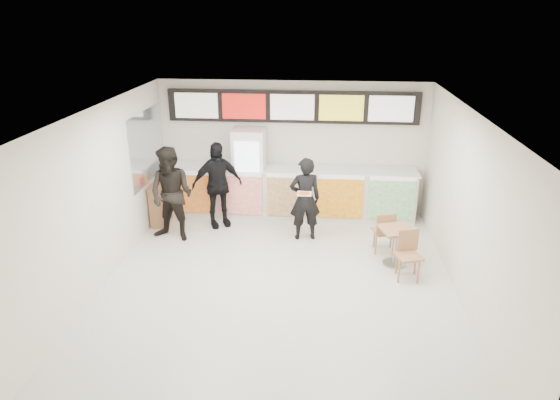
# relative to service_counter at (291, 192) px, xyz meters

# --- Properties ---
(floor) EXTENTS (7.00, 7.00, 0.00)m
(floor) POSITION_rel_service_counter_xyz_m (-0.00, -3.09, -0.57)
(floor) COLOR beige
(floor) RESTS_ON ground
(ceiling) EXTENTS (7.00, 7.00, 0.00)m
(ceiling) POSITION_rel_service_counter_xyz_m (-0.00, -3.09, 2.43)
(ceiling) COLOR white
(ceiling) RESTS_ON wall_back
(wall_back) EXTENTS (6.00, 0.00, 6.00)m
(wall_back) POSITION_rel_service_counter_xyz_m (-0.00, 0.41, 0.93)
(wall_back) COLOR silver
(wall_back) RESTS_ON floor
(wall_left) EXTENTS (0.00, 7.00, 7.00)m
(wall_left) POSITION_rel_service_counter_xyz_m (-3.00, -3.09, 0.93)
(wall_left) COLOR silver
(wall_left) RESTS_ON floor
(wall_right) EXTENTS (0.00, 7.00, 7.00)m
(wall_right) POSITION_rel_service_counter_xyz_m (3.00, -3.09, 0.93)
(wall_right) COLOR silver
(wall_right) RESTS_ON floor
(service_counter) EXTENTS (5.56, 0.77, 1.14)m
(service_counter) POSITION_rel_service_counter_xyz_m (0.00, 0.00, 0.00)
(service_counter) COLOR silver
(service_counter) RESTS_ON floor
(menu_board) EXTENTS (5.50, 0.14, 0.70)m
(menu_board) POSITION_rel_service_counter_xyz_m (0.00, 0.32, 1.88)
(menu_board) COLOR black
(menu_board) RESTS_ON wall_back
(drinks_fridge) EXTENTS (0.70, 0.67, 2.00)m
(drinks_fridge) POSITION_rel_service_counter_xyz_m (-0.93, 0.02, 0.43)
(drinks_fridge) COLOR white
(drinks_fridge) RESTS_ON floor
(mirror_panel) EXTENTS (0.01, 2.00, 1.50)m
(mirror_panel) POSITION_rel_service_counter_xyz_m (-2.99, -0.64, 1.18)
(mirror_panel) COLOR #B2B7BF
(mirror_panel) RESTS_ON wall_left
(customer_main) EXTENTS (0.71, 0.54, 1.73)m
(customer_main) POSITION_rel_service_counter_xyz_m (0.36, -1.15, 0.29)
(customer_main) COLOR black
(customer_main) RESTS_ON floor
(customer_left) EXTENTS (1.09, 0.94, 1.94)m
(customer_left) POSITION_rel_service_counter_xyz_m (-2.30, -1.42, 0.40)
(customer_left) COLOR black
(customer_left) RESTS_ON floor
(customer_mid) EXTENTS (1.18, 0.92, 1.87)m
(customer_mid) POSITION_rel_service_counter_xyz_m (-1.54, -0.66, 0.36)
(customer_mid) COLOR black
(customer_mid) RESTS_ON floor
(pizza_slice) EXTENTS (0.36, 0.36, 0.02)m
(pizza_slice) POSITION_rel_service_counter_xyz_m (0.36, -1.60, 0.58)
(pizza_slice) COLOR beige
(pizza_slice) RESTS_ON customer_main
(cafe_table) EXTENTS (0.82, 1.53, 0.86)m
(cafe_table) POSITION_rel_service_counter_xyz_m (2.08, -2.13, -0.07)
(cafe_table) COLOR #A3704A
(cafe_table) RESTS_ON floor
(condiment_ledge) EXTENTS (0.33, 0.81, 1.08)m
(condiment_ledge) POSITION_rel_service_counter_xyz_m (-2.82, -0.61, -0.11)
(condiment_ledge) COLOR #A3704A
(condiment_ledge) RESTS_ON floor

